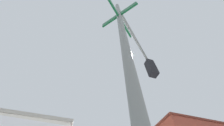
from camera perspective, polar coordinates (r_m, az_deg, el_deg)
The scene contains 1 object.
traffic_signal_near at distance 3.19m, azimuth 14.15°, elevation 3.73°, with size 2.49×2.13×5.71m.
Camera 1 is at (-7.40, -7.28, 1.40)m, focal length 18.54 mm.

